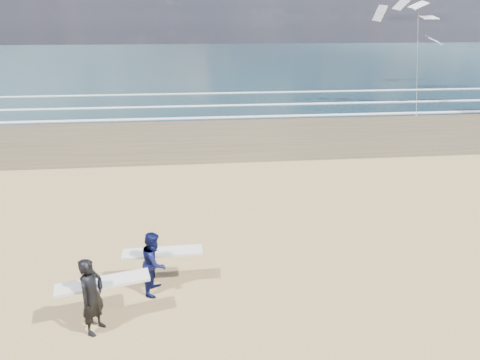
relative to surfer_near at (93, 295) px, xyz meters
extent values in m
cube|color=#4C4028|center=(19.97, 18.34, -0.99)|extent=(220.00, 12.00, 0.01)
cube|color=#172C32|center=(19.97, 72.34, -0.99)|extent=(220.00, 100.00, 0.02)
cube|color=white|center=(19.97, 23.14, -0.94)|extent=(220.00, 0.50, 0.05)
cube|color=white|center=(19.97, 27.84, -0.94)|extent=(220.00, 0.50, 0.05)
cube|color=white|center=(19.97, 34.34, -0.94)|extent=(220.00, 0.50, 0.05)
imported|color=black|center=(-0.02, -0.04, -0.01)|extent=(0.74, 0.85, 1.96)
cube|color=silver|center=(0.18, 0.31, 0.12)|extent=(2.26, 1.00, 0.07)
imported|color=#0B103D|center=(1.30, 1.46, -0.10)|extent=(0.85, 1.00, 1.79)
cube|color=silver|center=(1.50, 1.81, 0.00)|extent=(2.21, 0.56, 0.07)
cube|color=slate|center=(19.56, 22.20, -0.94)|extent=(0.12, 0.12, 0.10)
camera|label=1|loc=(2.54, -8.76, 6.09)|focal=32.00mm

